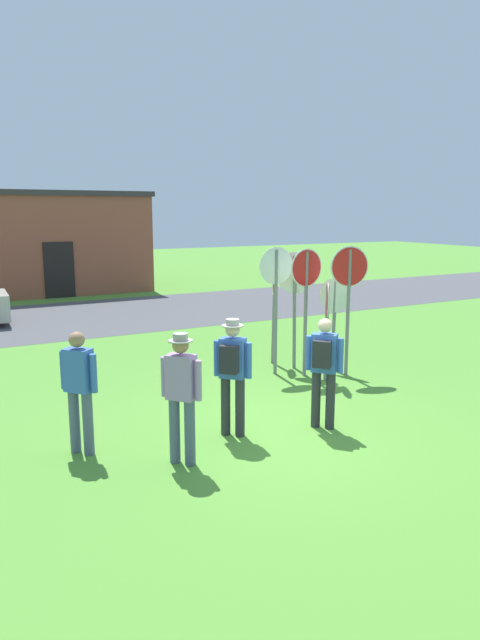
{
  "coord_description": "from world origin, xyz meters",
  "views": [
    {
      "loc": [
        -4.36,
        -6.79,
        3.25
      ],
      "look_at": [
        0.46,
        2.13,
        1.3
      ],
      "focal_mm": 32.03,
      "sensor_mm": 36.0,
      "label": 1
    }
  ],
  "objects_px": {
    "stop_sign_rear_right": "(327,315)",
    "stop_sign_rear_left": "(295,289)",
    "person_in_dark_shirt": "(232,369)",
    "stop_sign_leaning_left": "(276,288)",
    "stop_sign_tallest": "(334,308)",
    "person_in_blue": "(181,391)",
    "person_in_teal": "(324,365)",
    "stop_sign_low_front": "(349,287)",
    "person_on_left": "(79,386)",
    "stop_sign_far_back": "(306,290)",
    "stop_sign_nearest": "(274,298)"
  },
  "relations": [
    {
      "from": "stop_sign_rear_right",
      "to": "stop_sign_rear_left",
      "type": "height_order",
      "value": "stop_sign_rear_left"
    },
    {
      "from": "person_in_dark_shirt",
      "to": "stop_sign_leaning_left",
      "type": "bearing_deg",
      "value": 47.41
    },
    {
      "from": "stop_sign_tallest",
      "to": "person_in_blue",
      "type": "bearing_deg",
      "value": -149.1
    },
    {
      "from": "person_in_blue",
      "to": "person_in_teal",
      "type": "xyz_separation_m",
      "value": [
        2.34,
        0.14,
        -0.0
      ]
    },
    {
      "from": "stop_sign_low_front",
      "to": "stop_sign_tallest",
      "type": "bearing_deg",
      "value": 86.13
    },
    {
      "from": "stop_sign_tallest",
      "to": "person_on_left",
      "type": "distance_m",
      "value": 5.86
    },
    {
      "from": "stop_sign_leaning_left",
      "to": "stop_sign_low_front",
      "type": "bearing_deg",
      "value": -31.97
    },
    {
      "from": "stop_sign_tallest",
      "to": "stop_sign_rear_right",
      "type": "distance_m",
      "value": 0.87
    },
    {
      "from": "stop_sign_leaning_left",
      "to": "person_in_teal",
      "type": "distance_m",
      "value": 3.08
    },
    {
      "from": "stop_sign_far_back",
      "to": "stop_sign_leaning_left",
      "type": "bearing_deg",
      "value": 137.89
    },
    {
      "from": "stop_sign_rear_left",
      "to": "person_on_left",
      "type": "xyz_separation_m",
      "value": [
        -4.88,
        -2.16,
        -0.74
      ]
    },
    {
      "from": "stop_sign_rear_right",
      "to": "person_on_left",
      "type": "height_order",
      "value": "stop_sign_rear_right"
    },
    {
      "from": "stop_sign_nearest",
      "to": "person_on_left",
      "type": "xyz_separation_m",
      "value": [
        -4.74,
        -2.74,
        -0.48
      ]
    },
    {
      "from": "stop_sign_leaning_left",
      "to": "person_on_left",
      "type": "relative_size",
      "value": 1.51
    },
    {
      "from": "stop_sign_tallest",
      "to": "person_in_dark_shirt",
      "type": "height_order",
      "value": "stop_sign_tallest"
    },
    {
      "from": "stop_sign_far_back",
      "to": "person_in_dark_shirt",
      "type": "bearing_deg",
      "value": -142.72
    },
    {
      "from": "person_in_dark_shirt",
      "to": "person_in_teal",
      "type": "height_order",
      "value": "person_in_dark_shirt"
    },
    {
      "from": "stop_sign_far_back",
      "to": "stop_sign_rear_left",
      "type": "height_order",
      "value": "stop_sign_far_back"
    },
    {
      "from": "person_in_dark_shirt",
      "to": "stop_sign_far_back",
      "type": "bearing_deg",
      "value": 37.28
    },
    {
      "from": "person_on_left",
      "to": "person_in_dark_shirt",
      "type": "bearing_deg",
      "value": -11.56
    },
    {
      "from": "stop_sign_nearest",
      "to": "stop_sign_rear_right",
      "type": "bearing_deg",
      "value": -82.66
    },
    {
      "from": "stop_sign_rear_left",
      "to": "stop_sign_far_back",
      "type": "bearing_deg",
      "value": -100.25
    },
    {
      "from": "person_in_teal",
      "to": "stop_sign_rear_right",
      "type": "bearing_deg",
      "value": 52.28
    },
    {
      "from": "stop_sign_tallest",
      "to": "stop_sign_low_front",
      "type": "xyz_separation_m",
      "value": [
        -0.03,
        -0.47,
        0.49
      ]
    },
    {
      "from": "stop_sign_leaning_left",
      "to": "person_in_teal",
      "type": "bearing_deg",
      "value": -107.93
    },
    {
      "from": "stop_sign_far_back",
      "to": "person_in_dark_shirt",
      "type": "xyz_separation_m",
      "value": [
        -2.7,
        -2.06,
        -0.72
      ]
    },
    {
      "from": "stop_sign_leaning_left",
      "to": "stop_sign_tallest",
      "type": "bearing_deg",
      "value": -12.78
    },
    {
      "from": "stop_sign_low_front",
      "to": "person_in_dark_shirt",
      "type": "bearing_deg",
      "value": -153.85
    },
    {
      "from": "stop_sign_leaning_left",
      "to": "person_in_blue",
      "type": "distance_m",
      "value": 4.48
    },
    {
      "from": "stop_sign_rear_left",
      "to": "stop_sign_tallest",
      "type": "bearing_deg",
      "value": -30.69
    },
    {
      "from": "stop_sign_nearest",
      "to": "person_on_left",
      "type": "height_order",
      "value": "stop_sign_nearest"
    },
    {
      "from": "stop_sign_rear_left",
      "to": "person_in_dark_shirt",
      "type": "relative_size",
      "value": 1.4
    },
    {
      "from": "stop_sign_rear_right",
      "to": "stop_sign_low_front",
      "type": "relative_size",
      "value": 0.74
    },
    {
      "from": "stop_sign_far_back",
      "to": "person_in_blue",
      "type": "xyz_separation_m",
      "value": [
        -3.7,
        -2.58,
        -0.75
      ]
    },
    {
      "from": "stop_sign_nearest",
      "to": "stop_sign_low_front",
      "type": "distance_m",
      "value": 1.7
    },
    {
      "from": "stop_sign_leaning_left",
      "to": "person_on_left",
      "type": "xyz_separation_m",
      "value": [
        -4.34,
        -2.03,
        -0.79
      ]
    },
    {
      "from": "person_in_dark_shirt",
      "to": "person_in_teal",
      "type": "relative_size",
      "value": 1.03
    },
    {
      "from": "stop_sign_rear_left",
      "to": "person_on_left",
      "type": "height_order",
      "value": "stop_sign_rear_left"
    },
    {
      "from": "stop_sign_tallest",
      "to": "person_in_dark_shirt",
      "type": "distance_m",
      "value": 4.13
    },
    {
      "from": "person_in_blue",
      "to": "person_on_left",
      "type": "bearing_deg",
      "value": 138.69
    },
    {
      "from": "stop_sign_nearest",
      "to": "person_in_blue",
      "type": "distance_m",
      "value": 5.21
    },
    {
      "from": "person_in_teal",
      "to": "stop_sign_rear_left",
      "type": "bearing_deg",
      "value": 63.88
    },
    {
      "from": "stop_sign_far_back",
      "to": "person_in_dark_shirt",
      "type": "height_order",
      "value": "stop_sign_far_back"
    },
    {
      "from": "stop_sign_far_back",
      "to": "person_in_teal",
      "type": "distance_m",
      "value": 2.89
    },
    {
      "from": "person_on_left",
      "to": "stop_sign_far_back",
      "type": "bearing_deg",
      "value": 18.82
    },
    {
      "from": "stop_sign_rear_left",
      "to": "stop_sign_low_front",
      "type": "bearing_deg",
      "value": -53.04
    },
    {
      "from": "stop_sign_leaning_left",
      "to": "stop_sign_rear_left",
      "type": "relative_size",
      "value": 1.05
    },
    {
      "from": "stop_sign_nearest",
      "to": "person_in_dark_shirt",
      "type": "xyz_separation_m",
      "value": [
        -2.66,
        -3.16,
        -0.43
      ]
    },
    {
      "from": "stop_sign_tallest",
      "to": "stop_sign_rear_right",
      "type": "bearing_deg",
      "value": -137.2
    },
    {
      "from": "stop_sign_rear_right",
      "to": "stop_sign_low_front",
      "type": "height_order",
      "value": "stop_sign_low_front"
    }
  ]
}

